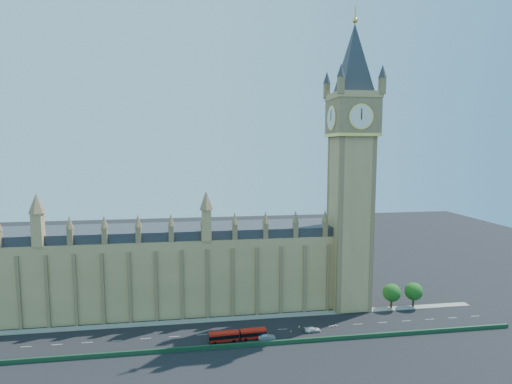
{
  "coord_description": "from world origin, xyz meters",
  "views": [
    {
      "loc": [
        -12.75,
        -112.38,
        54.39
      ],
      "look_at": [
        5.44,
        10.0,
        40.64
      ],
      "focal_mm": 28.0,
      "sensor_mm": 36.0,
      "label": 1
    }
  ],
  "objects": [
    {
      "name": "car_white",
      "position": [
        20.48,
        -2.98,
        0.7
      ],
      "size": [
        5.05,
        2.51,
        1.41
      ],
      "primitive_type": "imported",
      "rotation": [
        0.0,
        0.0,
        1.69
      ],
      "color": "silver",
      "rests_on": "ground"
    },
    {
      "name": "tree_east_far",
      "position": [
        60.22,
        10.08,
        5.64
      ],
      "size": [
        6.0,
        6.0,
        8.5
      ],
      "color": "#382619",
      "rests_on": "ground"
    },
    {
      "name": "elizabeth_tower",
      "position": [
        38.0,
        13.99,
        54.56
      ],
      "size": [
        20.59,
        20.59,
        105.0
      ],
      "color": "tan",
      "rests_on": "ground"
    },
    {
      "name": "cone_d",
      "position": [
        17.16,
        -0.07,
        0.39
      ],
      "size": [
        0.61,
        0.61,
        0.8
      ],
      "rotation": [
        0.0,
        0.0,
        0.24
      ],
      "color": "black",
      "rests_on": "ground"
    },
    {
      "name": "car_silver",
      "position": [
        6.19,
        -5.91,
        0.8
      ],
      "size": [
        4.89,
        1.8,
        1.6
      ],
      "primitive_type": "imported",
      "rotation": [
        0.0,
        0.0,
        1.59
      ],
      "color": "#94959B",
      "rests_on": "ground"
    },
    {
      "name": "cone_a",
      "position": [
        14.0,
        -2.53,
        0.32
      ],
      "size": [
        0.51,
        0.51,
        0.65
      ],
      "rotation": [
        0.0,
        0.0,
        -0.28
      ],
      "color": "black",
      "rests_on": "ground"
    },
    {
      "name": "tree_east_near",
      "position": [
        52.22,
        10.08,
        5.64
      ],
      "size": [
        6.0,
        6.0,
        8.5
      ],
      "color": "#382619",
      "rests_on": "ground"
    },
    {
      "name": "bridge_parapet",
      "position": [
        0.0,
        -9.0,
        0.6
      ],
      "size": [
        160.0,
        0.6,
        1.2
      ],
      "primitive_type": "cube",
      "color": "#1E4C2D",
      "rests_on": "ground"
    },
    {
      "name": "cone_b",
      "position": [
        28.39,
        -0.59,
        0.35
      ],
      "size": [
        0.46,
        0.46,
        0.71
      ],
      "rotation": [
        0.0,
        0.0,
        0.03
      ],
      "color": "black",
      "rests_on": "ground"
    },
    {
      "name": "car_grey",
      "position": [
        -2.0,
        -2.14,
        0.73
      ],
      "size": [
        4.48,
        2.26,
        1.46
      ],
      "primitive_type": "imported",
      "rotation": [
        0.0,
        0.0,
        1.7
      ],
      "color": "#404448",
      "rests_on": "ground"
    },
    {
      "name": "ground",
      "position": [
        0.0,
        0.0,
        0.0
      ],
      "size": [
        400.0,
        400.0,
        0.0
      ],
      "primitive_type": "plane",
      "color": "black",
      "rests_on": "ground"
    },
    {
      "name": "red_bus",
      "position": [
        -2.01,
        -4.93,
        1.47
      ],
      "size": [
        16.5,
        3.49,
        2.78
      ],
      "rotation": [
        0.0,
        0.0,
        0.06
      ],
      "color": "red",
      "rests_on": "ground"
    },
    {
      "name": "cone_c",
      "position": [
        27.42,
        -1.12,
        0.38
      ],
      "size": [
        0.52,
        0.52,
        0.78
      ],
      "rotation": [
        0.0,
        0.0,
        0.06
      ],
      "color": "black",
      "rests_on": "ground"
    },
    {
      "name": "kerb_north",
      "position": [
        0.0,
        9.5,
        0.08
      ],
      "size": [
        160.0,
        3.0,
        0.16
      ],
      "primitive_type": "cube",
      "color": "gray",
      "rests_on": "ground"
    },
    {
      "name": "palace_westminster",
      "position": [
        -25.0,
        22.0,
        13.86
      ],
      "size": [
        120.0,
        20.0,
        28.0
      ],
      "color": "tan",
      "rests_on": "ground"
    }
  ]
}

